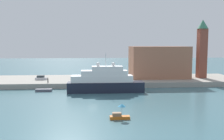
{
  "coord_description": "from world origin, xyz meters",
  "views": [
    {
      "loc": [
        0.34,
        -66.59,
        14.67
      ],
      "look_at": [
        5.55,
        6.0,
        7.17
      ],
      "focal_mm": 40.35,
      "sensor_mm": 36.0,
      "label": 1
    }
  ],
  "objects_px": {
    "small_motorboat": "(120,114)",
    "bell_tower": "(202,47)",
    "parked_car": "(41,78)",
    "harbor_building": "(158,62)",
    "person_figure": "(48,80)",
    "large_yacht": "(105,82)",
    "mooring_bollard": "(115,81)",
    "work_barge": "(44,90)"
  },
  "relations": [
    {
      "from": "large_yacht",
      "to": "small_motorboat",
      "type": "bearing_deg",
      "value": -86.5
    },
    {
      "from": "person_figure",
      "to": "mooring_bollard",
      "type": "xyz_separation_m",
      "value": [
        22.73,
        -0.86,
        -0.37
      ]
    },
    {
      "from": "small_motorboat",
      "to": "person_figure",
      "type": "xyz_separation_m",
      "value": [
        -20.49,
        37.28,
        1.54
      ]
    },
    {
      "from": "small_motorboat",
      "to": "harbor_building",
      "type": "distance_m",
      "value": 52.39
    },
    {
      "from": "small_motorboat",
      "to": "harbor_building",
      "type": "xyz_separation_m",
      "value": [
        20.06,
        47.93,
        6.76
      ]
    },
    {
      "from": "large_yacht",
      "to": "work_barge",
      "type": "xyz_separation_m",
      "value": [
        -18.87,
        2.34,
        -2.84
      ]
    },
    {
      "from": "small_motorboat",
      "to": "parked_car",
      "type": "bearing_deg",
      "value": 118.53
    },
    {
      "from": "person_figure",
      "to": "work_barge",
      "type": "bearing_deg",
      "value": -90.84
    },
    {
      "from": "work_barge",
      "to": "harbor_building",
      "type": "height_order",
      "value": "harbor_building"
    },
    {
      "from": "harbor_building",
      "to": "mooring_bollard",
      "type": "relative_size",
      "value": 24.39
    },
    {
      "from": "work_barge",
      "to": "mooring_bollard",
      "type": "bearing_deg",
      "value": 14.64
    },
    {
      "from": "large_yacht",
      "to": "small_motorboat",
      "type": "distance_m",
      "value": 28.25
    },
    {
      "from": "person_figure",
      "to": "large_yacht",
      "type": "bearing_deg",
      "value": -26.02
    },
    {
      "from": "small_motorboat",
      "to": "mooring_bollard",
      "type": "height_order",
      "value": "small_motorboat"
    },
    {
      "from": "small_motorboat",
      "to": "bell_tower",
      "type": "xyz_separation_m",
      "value": [
        36.3,
        45.71,
        12.73
      ]
    },
    {
      "from": "person_figure",
      "to": "small_motorboat",
      "type": "bearing_deg",
      "value": -61.2
    },
    {
      "from": "large_yacht",
      "to": "person_figure",
      "type": "relative_size",
      "value": 13.3
    },
    {
      "from": "harbor_building",
      "to": "parked_car",
      "type": "xyz_separation_m",
      "value": [
        -44.26,
        -3.41,
        -5.37
      ]
    },
    {
      "from": "bell_tower",
      "to": "parked_car",
      "type": "height_order",
      "value": "bell_tower"
    },
    {
      "from": "bell_tower",
      "to": "mooring_bollard",
      "type": "bearing_deg",
      "value": -164.74
    },
    {
      "from": "parked_car",
      "to": "harbor_building",
      "type": "bearing_deg",
      "value": 4.4
    },
    {
      "from": "parked_car",
      "to": "person_figure",
      "type": "bearing_deg",
      "value": -62.87
    },
    {
      "from": "harbor_building",
      "to": "parked_car",
      "type": "height_order",
      "value": "harbor_building"
    },
    {
      "from": "large_yacht",
      "to": "person_figure",
      "type": "distance_m",
      "value": 20.9
    },
    {
      "from": "work_barge",
      "to": "mooring_bollard",
      "type": "distance_m",
      "value": 23.67
    },
    {
      "from": "harbor_building",
      "to": "large_yacht",
      "type": "bearing_deg",
      "value": -137.71
    },
    {
      "from": "harbor_building",
      "to": "bell_tower",
      "type": "relative_size",
      "value": 0.98
    },
    {
      "from": "harbor_building",
      "to": "bell_tower",
      "type": "distance_m",
      "value": 17.44
    },
    {
      "from": "small_motorboat",
      "to": "person_figure",
      "type": "distance_m",
      "value": 42.57
    },
    {
      "from": "work_barge",
      "to": "bell_tower",
      "type": "bearing_deg",
      "value": 15.01
    },
    {
      "from": "work_barge",
      "to": "large_yacht",
      "type": "bearing_deg",
      "value": -7.06
    },
    {
      "from": "small_motorboat",
      "to": "bell_tower",
      "type": "distance_m",
      "value": 59.74
    },
    {
      "from": "large_yacht",
      "to": "parked_car",
      "type": "height_order",
      "value": "large_yacht"
    },
    {
      "from": "bell_tower",
      "to": "parked_car",
      "type": "distance_m",
      "value": 61.57
    },
    {
      "from": "work_barge",
      "to": "mooring_bollard",
      "type": "xyz_separation_m",
      "value": [
        22.83,
        5.96,
        1.79
      ]
    },
    {
      "from": "small_motorboat",
      "to": "mooring_bollard",
      "type": "xyz_separation_m",
      "value": [
        2.24,
        36.42,
        1.17
      ]
    },
    {
      "from": "bell_tower",
      "to": "mooring_bollard",
      "type": "relative_size",
      "value": 24.96
    },
    {
      "from": "bell_tower",
      "to": "harbor_building",
      "type": "bearing_deg",
      "value": 172.21
    },
    {
      "from": "bell_tower",
      "to": "person_figure",
      "type": "bearing_deg",
      "value": -171.56
    },
    {
      "from": "work_barge",
      "to": "bell_tower",
      "type": "height_order",
      "value": "bell_tower"
    },
    {
      "from": "parked_car",
      "to": "mooring_bollard",
      "type": "bearing_deg",
      "value": -17.04
    },
    {
      "from": "large_yacht",
      "to": "mooring_bollard",
      "type": "xyz_separation_m",
      "value": [
        3.96,
        8.3,
        -1.05
      ]
    }
  ]
}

